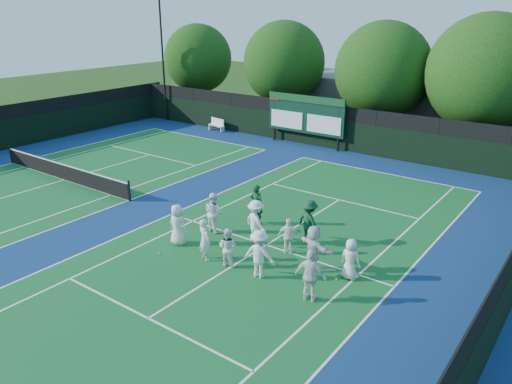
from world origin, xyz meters
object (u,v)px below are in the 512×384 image
Objects in this scene: tennis_net at (64,172)px; bench at (217,124)px; coach_left at (257,204)px; scoreboard at (305,115)px.

bench is (-0.96, 14.37, 0.04)m from tennis_net.
scoreboard is at bearing -66.94° from coach_left.
coach_left is (12.38, 1.54, 0.44)m from tennis_net.
tennis_net is at bearing -115.60° from scoreboard.
bench is 18.52m from coach_left.
coach_left is at bearing -67.56° from scoreboard.
tennis_net is 7.06× the size of bench.
coach_left is (13.34, -12.84, 0.40)m from bench.
scoreboard is 0.53× the size of tennis_net.
tennis_net is (-6.99, -14.59, -1.70)m from scoreboard.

